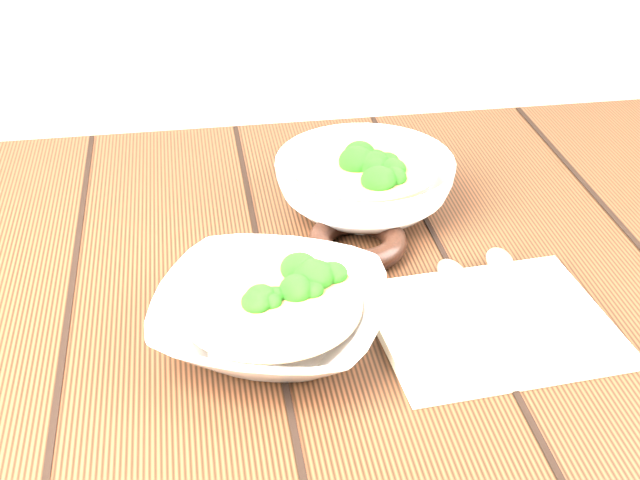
{
  "coord_description": "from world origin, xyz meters",
  "views": [
    {
      "loc": [
        -0.09,
        -0.77,
        1.28
      ],
      "look_at": [
        0.04,
        -0.01,
        0.8
      ],
      "focal_mm": 50.0,
      "sensor_mm": 36.0,
      "label": 1
    }
  ],
  "objects_px": {
    "soup_bowl_front": "(271,315)",
    "napkin": "(491,324)",
    "table": "(287,369)",
    "trivet": "(357,241)",
    "soup_bowl_back": "(365,183)"
  },
  "relations": [
    {
      "from": "soup_bowl_front",
      "to": "napkin",
      "type": "bearing_deg",
      "value": -4.95
    },
    {
      "from": "table",
      "to": "trivet",
      "type": "height_order",
      "value": "trivet"
    },
    {
      "from": "soup_bowl_back",
      "to": "trivet",
      "type": "distance_m",
      "value": 0.1
    },
    {
      "from": "soup_bowl_back",
      "to": "napkin",
      "type": "xyz_separation_m",
      "value": [
        0.07,
        -0.25,
        -0.03
      ]
    },
    {
      "from": "napkin",
      "to": "soup_bowl_front",
      "type": "bearing_deg",
      "value": 170.56
    },
    {
      "from": "trivet",
      "to": "table",
      "type": "bearing_deg",
      "value": -153.59
    },
    {
      "from": "trivet",
      "to": "soup_bowl_front",
      "type": "bearing_deg",
      "value": -128.39
    },
    {
      "from": "soup_bowl_front",
      "to": "soup_bowl_back",
      "type": "height_order",
      "value": "soup_bowl_back"
    },
    {
      "from": "soup_bowl_front",
      "to": "napkin",
      "type": "distance_m",
      "value": 0.21
    },
    {
      "from": "trivet",
      "to": "soup_bowl_back",
      "type": "bearing_deg",
      "value": 74.01
    },
    {
      "from": "napkin",
      "to": "trivet",
      "type": "bearing_deg",
      "value": 117.99
    },
    {
      "from": "soup_bowl_front",
      "to": "napkin",
      "type": "height_order",
      "value": "soup_bowl_front"
    },
    {
      "from": "trivet",
      "to": "napkin",
      "type": "height_order",
      "value": "trivet"
    },
    {
      "from": "table",
      "to": "trivet",
      "type": "bearing_deg",
      "value": 26.41
    },
    {
      "from": "table",
      "to": "soup_bowl_back",
      "type": "distance_m",
      "value": 0.23
    }
  ]
}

